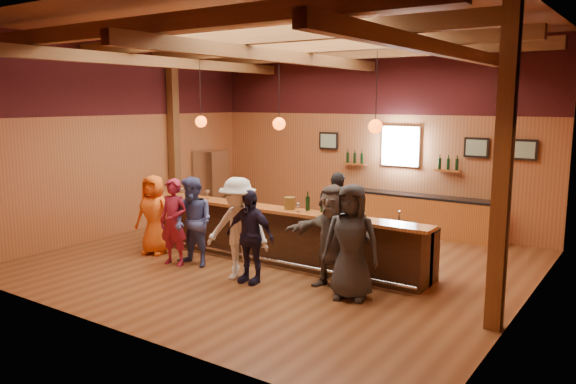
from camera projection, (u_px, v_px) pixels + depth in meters
name	position (u px, v px, depth m)	size (l,w,h in m)	color
room	(281.00, 96.00, 10.58)	(9.04, 9.00, 4.52)	brown
bar_counter	(284.00, 234.00, 11.08)	(6.30, 1.07, 1.11)	black
back_bar_cabinet	(410.00, 214.00, 13.34)	(4.00, 0.52, 0.95)	brown
window	(401.00, 146.00, 13.49)	(0.95, 0.09, 0.95)	silver
framed_pictures	(436.00, 146.00, 12.99)	(5.35, 0.05, 0.45)	black
wine_shelves	(399.00, 164.00, 13.51)	(3.00, 0.18, 0.30)	brown
pendant_lights	(279.00, 123.00, 10.61)	(4.24, 0.24, 1.37)	black
stainless_fridge	(211.00, 183.00, 15.30)	(0.70, 0.70, 1.80)	silver
customer_orange	(154.00, 215.00, 11.52)	(0.80, 0.52, 1.64)	orange
customer_redvest	(174.00, 222.00, 10.74)	(0.61, 0.40, 1.67)	maroon
customer_denim	(193.00, 222.00, 10.65)	(0.83, 0.65, 1.71)	#454D8A
customer_white	(238.00, 229.00, 9.82)	(1.18, 0.68, 1.82)	silver
customer_navy	(250.00, 236.00, 9.68)	(0.96, 0.40, 1.64)	#1E1932
customer_brown	(332.00, 236.00, 9.40)	(1.64, 0.52, 1.77)	#524942
customer_dark	(351.00, 242.00, 8.86)	(0.91, 0.59, 1.86)	#28292B
bartender	(337.00, 214.00, 11.43)	(0.63, 0.41, 1.72)	black
ice_bucket	(290.00, 203.00, 10.57)	(0.21, 0.21, 0.23)	brown
bottle_a	(308.00, 203.00, 10.43)	(0.08, 0.08, 0.36)	black
bottle_b	(323.00, 204.00, 10.28)	(0.08, 0.08, 0.38)	black
glass_a	(182.00, 190.00, 11.99)	(0.08, 0.08, 0.19)	silver
glass_b	(188.00, 192.00, 11.82)	(0.07, 0.07, 0.17)	silver
glass_c	(208.00, 192.00, 11.65)	(0.09, 0.09, 0.20)	silver
glass_d	(230.00, 195.00, 11.28)	(0.09, 0.09, 0.20)	silver
glass_e	(253.00, 199.00, 10.98)	(0.07, 0.07, 0.16)	silver
glass_f	(298.00, 205.00, 10.29)	(0.08, 0.08, 0.18)	silver
glass_g	(334.00, 208.00, 10.00)	(0.08, 0.08, 0.17)	silver
glass_h	(363.00, 212.00, 9.66)	(0.08, 0.08, 0.18)	silver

